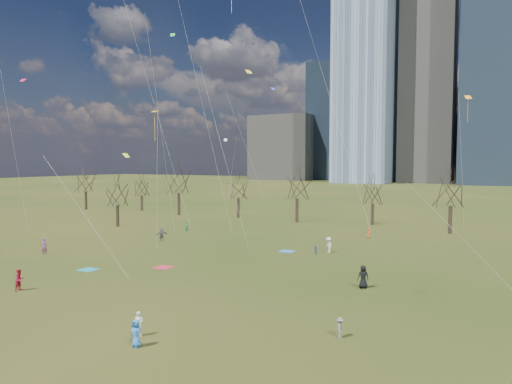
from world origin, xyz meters
The scene contains 18 objects.
ground centered at (0.00, 0.00, 0.00)m, with size 500.00×500.00×0.00m, color black.
downtown_skyline centered at (-2.43, 210.64, 39.01)m, with size 212.50×78.00×118.00m.
bare_tree_row centered at (-0.09, 37.22, 6.12)m, with size 113.04×29.80×9.50m.
blanket_teal centered at (-11.31, -0.68, 0.01)m, with size 1.60×1.50×0.03m, color teal.
blanket_navy centered at (1.75, 16.25, 0.01)m, with size 1.60×1.50×0.03m, color #276AB6.
blanket_crimson centered at (-5.59, 3.40, 0.01)m, with size 1.60×1.50×0.03m, color #B7243B.
person_0 centered at (5.33, -12.24, 0.77)m, with size 0.75×0.49×1.54m, color #296CB3.
person_1 centered at (4.38, -10.99, 0.73)m, with size 0.54×0.35×1.47m, color silver.
person_2 centered at (-10.55, -8.19, 0.87)m, with size 0.84×0.66×1.74m, color #AA182F.
person_3 centered at (14.91, -5.67, 0.60)m, with size 0.77×0.45×1.20m, color slate.
person_6 centered at (13.38, 5.27, 0.94)m, with size 0.92×0.60×1.88m, color black.
person_7 centered at (-21.28, 2.14, 0.92)m, with size 0.67×0.44×1.85m, color #8F4786.
person_8 centered at (5.23, 16.13, 0.48)m, with size 0.47×0.37×0.96m, color #234D99.
person_9 centered at (6.19, 17.78, 0.88)m, with size 1.13×0.65×1.75m, color silver.
person_11 centered at (-15.20, 14.78, 0.90)m, with size 1.67×0.53×1.80m, color #5B5A5E.
person_12 centered at (7.70, 29.65, 0.68)m, with size 0.67×0.43×1.37m, color #DB4E18.
person_13 centered at (-16.76, 22.26, 0.80)m, with size 0.58×0.38×1.59m, color #1A784D.
kites_airborne centered at (2.53, 13.58, 13.44)m, with size 59.87×44.93×30.11m.
Camera 1 is at (22.70, -30.87, 10.25)m, focal length 32.00 mm.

